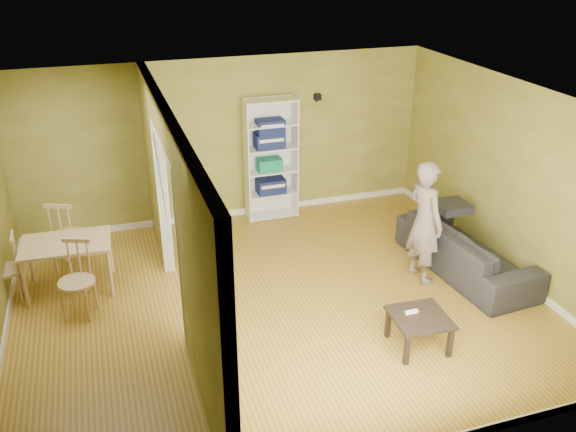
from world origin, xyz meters
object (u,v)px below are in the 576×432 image
object	(u,v)px
coffee_table	(420,321)
chair_near	(76,280)
chair_far	(68,233)
sofa	(467,243)
person	(426,212)
chair_left	(4,269)
bookshelf	(270,158)
dining_table	(66,247)

from	to	relation	value
coffee_table	chair_near	bearing A→B (deg)	152.95
chair_near	chair_far	size ratio (longest dim) A/B	0.92
sofa	person	bearing A→B (deg)	83.91
chair_far	chair_near	bearing A→B (deg)	114.87
coffee_table	chair_far	world-z (taller)	chair_far
chair_left	person	bearing A→B (deg)	75.92
bookshelf	chair_far	distance (m)	3.29
bookshelf	coffee_table	size ratio (longest dim) A/B	3.19
bookshelf	chair_left	world-z (taller)	bookshelf
sofa	chair_near	world-z (taller)	chair_near
dining_table	bookshelf	bearing A→B (deg)	24.73
sofa	chair_far	xyz separation A→B (m)	(-5.18, 1.78, 0.10)
person	bookshelf	distance (m)	2.94
chair_left	dining_table	bearing A→B (deg)	89.87
dining_table	chair_far	bearing A→B (deg)	89.18
coffee_table	chair_far	bearing A→B (deg)	140.11
chair_left	chair_near	distance (m)	1.06
sofa	chair_left	xyz separation A→B (m)	(-5.95, 1.15, 0.03)
sofa	person	size ratio (longest dim) A/B	1.13
sofa	bookshelf	distance (m)	3.37
chair_near	chair_far	distance (m)	1.26
chair_near	coffee_table	bearing A→B (deg)	-6.08
bookshelf	chair_near	size ratio (longest dim) A/B	2.04
chair_left	chair_near	xyz separation A→B (m)	(0.86, -0.63, 0.03)
bookshelf	coffee_table	distance (m)	4.05
bookshelf	chair_far	size ratio (longest dim) A/B	1.87
sofa	chair_far	world-z (taller)	chair_far
bookshelf	dining_table	size ratio (longest dim) A/B	1.77
sofa	dining_table	world-z (taller)	sofa
sofa	chair_far	size ratio (longest dim) A/B	2.12
sofa	dining_table	bearing A→B (deg)	72.77
bookshelf	chair_left	xyz separation A→B (m)	(-3.92, -1.48, -0.53)
chair_left	chair_far	world-z (taller)	chair_far
person	chair_left	size ratio (longest dim) A/B	2.19
sofa	bookshelf	world-z (taller)	bookshelf
coffee_table	dining_table	world-z (taller)	dining_table
sofa	chair_left	bearing A→B (deg)	74.58
bookshelf	chair_far	xyz separation A→B (m)	(-3.15, -0.85, -0.46)
sofa	chair_left	world-z (taller)	chair_left
bookshelf	coffee_table	xyz separation A→B (m)	(0.57, -3.96, -0.63)
person	bookshelf	size ratio (longest dim) A/B	1.01
coffee_table	chair_left	bearing A→B (deg)	151.10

